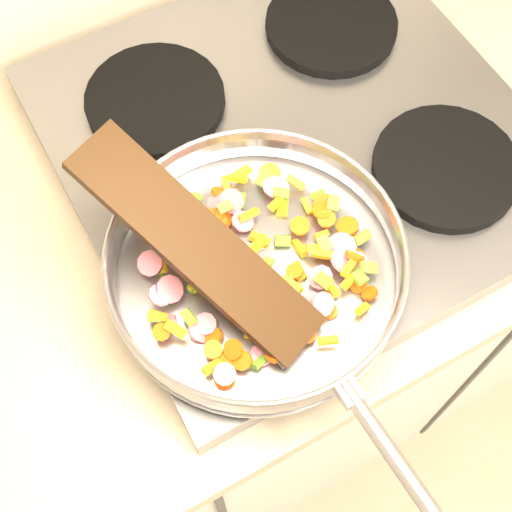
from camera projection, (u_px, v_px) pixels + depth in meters
cooktop at (296, 145)px, 0.96m from camera, size 0.60×0.60×0.04m
grate_fl at (255, 262)px, 0.85m from camera, size 0.19×0.19×0.02m
grate_fr at (446, 167)px, 0.91m from camera, size 0.19×0.19×0.02m
grate_bl at (155, 100)px, 0.96m from camera, size 0.19×0.19×0.02m
grate_br at (331, 25)px, 1.02m from camera, size 0.19×0.19×0.02m
saute_pan at (257, 265)px, 0.81m from camera, size 0.38×0.55×0.06m
vegetable_heap at (260, 267)px, 0.82m from camera, size 0.29×0.26×0.05m
wooden_spatula at (197, 244)px, 0.76m from camera, size 0.18×0.31×0.13m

